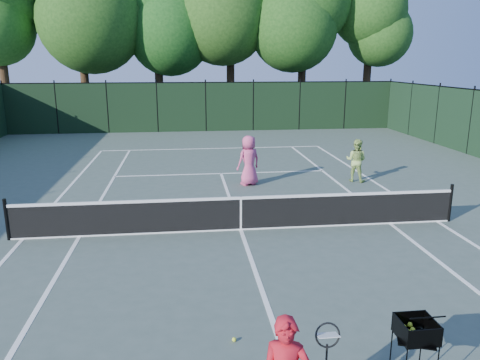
{
  "coord_description": "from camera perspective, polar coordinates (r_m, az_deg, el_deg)",
  "views": [
    {
      "loc": [
        -1.41,
        -11.49,
        4.31
      ],
      "look_at": [
        0.1,
        1.0,
        1.1
      ],
      "focal_mm": 35.0,
      "sensor_mm": 36.0,
      "label": 1
    }
  ],
  "objects": [
    {
      "name": "ground",
      "position": [
        12.35,
        0.1,
        -6.11
      ],
      "size": [
        90.0,
        90.0,
        0.0
      ],
      "primitive_type": "plane",
      "color": "#45544B",
      "rests_on": "ground"
    },
    {
      "name": "sideline_doubles_left",
      "position": [
        12.93,
        -24.98,
        -6.55
      ],
      "size": [
        0.1,
        23.77,
        0.01
      ],
      "primitive_type": "cube",
      "color": "white",
      "rests_on": "ground"
    },
    {
      "name": "sideline_doubles_right",
      "position": [
        14.08,
        22.93,
        -4.68
      ],
      "size": [
        0.1,
        23.77,
        0.01
      ],
      "primitive_type": "cube",
      "color": "white",
      "rests_on": "ground"
    },
    {
      "name": "sideline_singles_left",
      "position": [
        12.57,
        -19.0,
        -6.55
      ],
      "size": [
        0.1,
        23.77,
        0.01
      ],
      "primitive_type": "cube",
      "color": "white",
      "rests_on": "ground"
    },
    {
      "name": "sideline_singles_right",
      "position": [
        13.46,
        17.84,
        -5.07
      ],
      "size": [
        0.1,
        23.77,
        0.01
      ],
      "primitive_type": "cube",
      "color": "white",
      "rests_on": "ground"
    },
    {
      "name": "baseline_far",
      "position": [
        23.81,
        -3.39,
        3.86
      ],
      "size": [
        10.97,
        0.1,
        0.01
      ],
      "primitive_type": "cube",
      "color": "white",
      "rests_on": "ground"
    },
    {
      "name": "service_line_far",
      "position": [
        18.46,
        -2.32,
        0.8
      ],
      "size": [
        8.23,
        0.1,
        0.01
      ],
      "primitive_type": "cube",
      "color": "white",
      "rests_on": "ground"
    },
    {
      "name": "center_service_line",
      "position": [
        12.35,
        0.1,
        -6.09
      ],
      "size": [
        0.1,
        12.8,
        0.01
      ],
      "primitive_type": "cube",
      "color": "white",
      "rests_on": "ground"
    },
    {
      "name": "tennis_net",
      "position": [
        12.19,
        0.1,
        -4.01
      ],
      "size": [
        11.69,
        0.09,
        1.06
      ],
      "color": "black",
      "rests_on": "ground"
    },
    {
      "name": "fence_far",
      "position": [
        29.66,
        -4.19,
        8.83
      ],
      "size": [
        24.0,
        0.05,
        3.0
      ],
      "primitive_type": "cube",
      "color": "black",
      "rests_on": "ground"
    },
    {
      "name": "tree_2",
      "position": [
        33.5,
        -10.2,
        19.95
      ],
      "size": [
        6.0,
        6.0,
        12.4
      ],
      "color": "black",
      "rests_on": "ground"
    },
    {
      "name": "tree_4",
      "position": [
        34.36,
        7.82,
        20.59
      ],
      "size": [
        6.2,
        6.2,
        12.97
      ],
      "color": "black",
      "rests_on": "ground"
    },
    {
      "name": "tree_5",
      "position": [
        36.33,
        15.69,
        19.18
      ],
      "size": [
        5.8,
        5.8,
        12.23
      ],
      "color": "black",
      "rests_on": "ground"
    },
    {
      "name": "player_pink",
      "position": [
        16.57,
        1.08,
        2.4
      ],
      "size": [
        1.03,
        0.88,
        1.78
      ],
      "rotation": [
        0.0,
        0.0,
        3.57
      ],
      "color": "#D54B80",
      "rests_on": "ground"
    },
    {
      "name": "player_green",
      "position": [
        17.62,
        13.97,
        2.34
      ],
      "size": [
        0.97,
        0.93,
        1.57
      ],
      "rotation": [
        0.0,
        0.0,
        2.52
      ],
      "color": "#9CC060",
      "rests_on": "ground"
    },
    {
      "name": "ball_hopper",
      "position": [
        7.05,
        20.7,
        -16.73
      ],
      "size": [
        0.63,
        0.63,
        0.93
      ],
      "rotation": [
        0.0,
        0.0,
        -0.38
      ],
      "color": "black",
      "rests_on": "ground"
    },
    {
      "name": "loose_ball_midcourt",
      "position": [
        7.81,
        -0.72,
        -18.87
      ],
      "size": [
        0.07,
        0.07,
        0.07
      ],
      "primitive_type": "sphere",
      "color": "#DDF431",
      "rests_on": "ground"
    }
  ]
}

